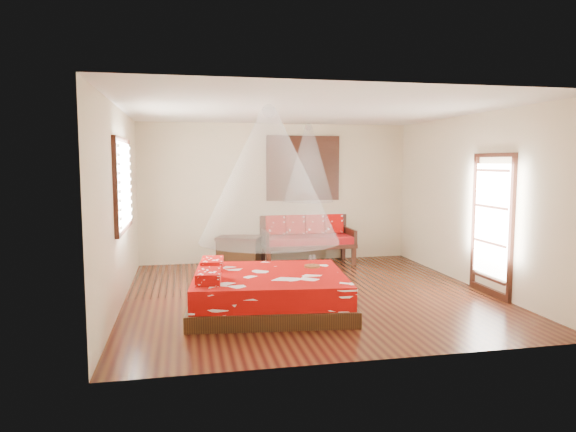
% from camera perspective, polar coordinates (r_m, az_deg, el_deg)
% --- Properties ---
extents(room, '(5.54, 5.54, 2.84)m').
position_cam_1_polar(room, '(7.80, 2.31, 1.41)').
color(room, black).
rests_on(room, ground).
extents(bed, '(2.34, 2.16, 0.64)m').
position_cam_1_polar(bed, '(7.15, -2.24, -8.35)').
color(bed, black).
rests_on(bed, floor).
extents(daybed, '(1.82, 0.81, 0.95)m').
position_cam_1_polar(daybed, '(10.33, 2.09, -2.36)').
color(daybed, black).
rests_on(daybed, floor).
extents(storage_chest, '(0.98, 0.85, 0.57)m').
position_cam_1_polar(storage_chest, '(10.20, -5.47, -3.83)').
color(storage_chest, black).
rests_on(storage_chest, floor).
extents(shutter_panel, '(1.52, 0.06, 1.32)m').
position_cam_1_polar(shutter_panel, '(10.54, 1.69, 5.33)').
color(shutter_panel, black).
rests_on(shutter_panel, wall_back).
extents(window_left, '(0.10, 1.74, 1.34)m').
position_cam_1_polar(window_left, '(7.80, -17.80, 3.34)').
color(window_left, black).
rests_on(window_left, wall_left).
extents(glazed_door, '(0.08, 1.02, 2.16)m').
position_cam_1_polar(glazed_door, '(8.37, 21.70, -0.97)').
color(glazed_door, black).
rests_on(glazed_door, floor).
extents(wine_tray, '(0.23, 0.23, 0.19)m').
position_cam_1_polar(wine_tray, '(7.51, 2.69, -5.34)').
color(wine_tray, brown).
rests_on(wine_tray, bed).
extents(mosquito_net_main, '(1.91, 1.91, 1.80)m').
position_cam_1_polar(mosquito_net_main, '(6.93, -2.13, 4.56)').
color(mosquito_net_main, white).
rests_on(mosquito_net_main, ceiling).
extents(mosquito_net_daybed, '(0.98, 0.98, 1.50)m').
position_cam_1_polar(mosquito_net_daybed, '(10.09, 2.30, 5.86)').
color(mosquito_net_daybed, white).
rests_on(mosquito_net_daybed, ceiling).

